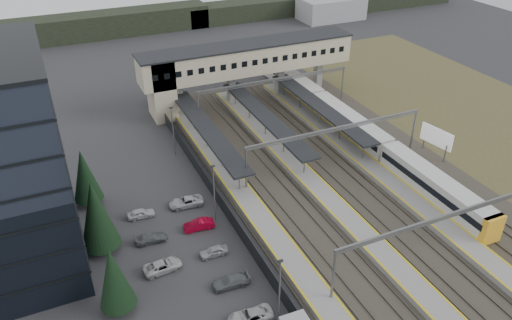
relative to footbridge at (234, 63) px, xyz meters
name	(u,v)px	position (x,y,z in m)	size (l,w,h in m)	color
ground	(309,250)	(-7.70, -42.00, -7.93)	(220.00, 220.00, 0.00)	#2B2B2D
conifer_row	(121,302)	(-29.70, -45.86, -3.09)	(4.42, 49.82, 9.50)	black
car_park	(222,320)	(-20.90, -48.02, -7.33)	(10.60, 44.79, 1.27)	#ADACB1
lampposts	(242,233)	(-15.70, -40.75, -3.60)	(0.50, 53.25, 8.07)	slate
fence	(241,233)	(-14.20, -37.00, -6.93)	(0.08, 90.00, 2.00)	#26282B
rail_corridor	(353,206)	(1.63, -37.00, -7.64)	(34.00, 90.00, 0.92)	#332D26
canopies	(266,117)	(-0.70, -15.00, -4.01)	(23.10, 30.00, 3.28)	black
footbridge	(234,63)	(0.00, 0.00, 0.00)	(40.40, 6.40, 11.20)	#B6AA8C
gantries	(384,172)	(4.30, -39.00, -1.93)	(28.40, 62.28, 7.17)	slate
train	(350,125)	(12.30, -20.07, -5.86)	(2.90, 60.49, 3.64)	silver
billboard	(436,138)	(20.57, -30.71, -4.77)	(1.21, 5.59, 4.75)	slate
treeline_far	(220,14)	(16.11, 50.28, -4.98)	(170.00, 19.00, 7.00)	black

